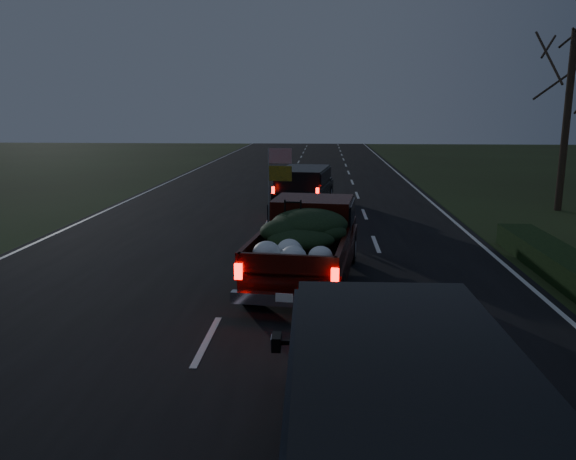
# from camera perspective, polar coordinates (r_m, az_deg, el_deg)

# --- Properties ---
(ground) EXTENTS (120.00, 120.00, 0.00)m
(ground) POSITION_cam_1_polar(r_m,az_deg,el_deg) (10.13, -8.22, -11.13)
(ground) COLOR black
(ground) RESTS_ON ground
(road_asphalt) EXTENTS (14.00, 120.00, 0.02)m
(road_asphalt) POSITION_cam_1_polar(r_m,az_deg,el_deg) (10.12, -8.22, -11.08)
(road_asphalt) COLOR black
(road_asphalt) RESTS_ON ground
(bare_tree_far) EXTENTS (3.60, 3.60, 7.00)m
(bare_tree_far) POSITION_cam_1_polar(r_m,az_deg,el_deg) (25.00, 26.81, 13.69)
(bare_tree_far) COLOR black
(bare_tree_far) RESTS_ON ground
(pickup_truck) EXTENTS (2.61, 5.51, 2.79)m
(pickup_truck) POSITION_cam_1_polar(r_m,az_deg,el_deg) (13.16, 1.99, -0.78)
(pickup_truck) COLOR #320B06
(pickup_truck) RESTS_ON ground
(lead_suv) EXTENTS (2.48, 4.80, 1.32)m
(lead_suv) POSITION_cam_1_polar(r_m,az_deg,el_deg) (23.63, 1.66, 4.83)
(lead_suv) COLOR black
(lead_suv) RESTS_ON ground
(rear_suv) EXTENTS (2.51, 5.28, 1.50)m
(rear_suv) POSITION_cam_1_polar(r_m,az_deg,el_deg) (5.80, 11.35, -17.36)
(rear_suv) COLOR black
(rear_suv) RESTS_ON ground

